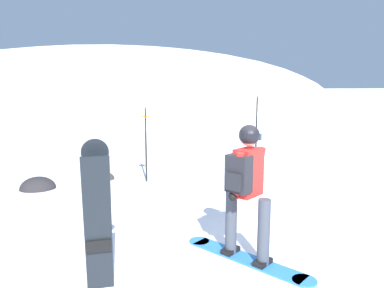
# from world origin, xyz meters

# --- Properties ---
(ground_plane) EXTENTS (300.00, 300.00, 0.00)m
(ground_plane) POSITION_xyz_m (0.00, 0.00, 0.00)
(ground_plane) COLOR white
(ridge_peak_main) EXTENTS (39.49, 35.54, 10.86)m
(ridge_peak_main) POSITION_xyz_m (-0.26, 30.91, 0.00)
(ridge_peak_main) COLOR white
(ridge_peak_main) RESTS_ON ground
(snowboarder_main) EXTENTS (1.16, 1.57, 1.71)m
(snowboarder_main) POSITION_xyz_m (-0.09, 0.02, 0.92)
(snowboarder_main) COLOR blue
(snowboarder_main) RESTS_ON ground
(spare_snowboard) EXTENTS (0.28, 0.27, 1.64)m
(spare_snowboard) POSITION_xyz_m (-1.84, -0.28, 0.83)
(spare_snowboard) COLOR black
(spare_snowboard) RESTS_ON ground
(piste_marker_near) EXTENTS (0.20, 0.20, 1.96)m
(piste_marker_near) POSITION_xyz_m (1.66, 3.72, 1.12)
(piste_marker_near) COLOR black
(piste_marker_near) RESTS_ON ground
(piste_marker_far) EXTENTS (0.20, 0.20, 1.74)m
(piste_marker_far) POSITION_xyz_m (-0.83, 4.09, 1.00)
(piste_marker_far) COLOR black
(piste_marker_far) RESTS_ON ground
(rock_dark) EXTENTS (0.73, 0.62, 0.51)m
(rock_dark) POSITION_xyz_m (-3.13, 4.05, 0.00)
(rock_dark) COLOR #282628
(rock_dark) RESTS_ON ground
(rock_mid) EXTENTS (0.52, 0.44, 0.37)m
(rock_mid) POSITION_xyz_m (-2.02, 5.70, 0.00)
(rock_mid) COLOR #282628
(rock_mid) RESTS_ON ground
(rock_small) EXTENTS (0.50, 0.42, 0.35)m
(rock_small) POSITION_xyz_m (-1.78, 4.52, 0.00)
(rock_small) COLOR #383333
(rock_small) RESTS_ON ground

